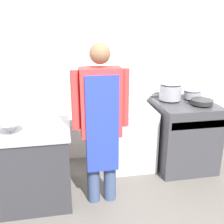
{
  "coord_description": "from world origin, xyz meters",
  "views": [
    {
      "loc": [
        -0.42,
        -1.86,
        1.95
      ],
      "look_at": [
        0.1,
        0.95,
        0.98
      ],
      "focal_mm": 42.0,
      "sensor_mm": 36.0,
      "label": 1
    }
  ],
  "objects_px": {
    "person_cook": "(101,118)",
    "sauce_pot": "(192,93)",
    "stove": "(183,135)",
    "fridge_unit": "(131,138)",
    "saute_pan": "(202,102)",
    "stock_pot": "(170,91)",
    "mixing_bowl": "(10,128)"
  },
  "relations": [
    {
      "from": "fridge_unit",
      "to": "person_cook",
      "type": "distance_m",
      "value": 1.05
    },
    {
      "from": "stove",
      "to": "mixing_bowl",
      "type": "height_order",
      "value": "mixing_bowl"
    },
    {
      "from": "stove",
      "to": "person_cook",
      "type": "distance_m",
      "value": 1.47
    },
    {
      "from": "stove",
      "to": "saute_pan",
      "type": "xyz_separation_m",
      "value": [
        0.15,
        -0.14,
        0.51
      ]
    },
    {
      "from": "stove",
      "to": "saute_pan",
      "type": "bearing_deg",
      "value": -41.82
    },
    {
      "from": "fridge_unit",
      "to": "saute_pan",
      "type": "height_order",
      "value": "saute_pan"
    },
    {
      "from": "saute_pan",
      "to": "sauce_pot",
      "type": "bearing_deg",
      "value": 90.0
    },
    {
      "from": "fridge_unit",
      "to": "saute_pan",
      "type": "relative_size",
      "value": 3.01
    },
    {
      "from": "saute_pan",
      "to": "sauce_pot",
      "type": "height_order",
      "value": "sauce_pot"
    },
    {
      "from": "fridge_unit",
      "to": "person_cook",
      "type": "bearing_deg",
      "value": -126.23
    },
    {
      "from": "saute_pan",
      "to": "stove",
      "type": "bearing_deg",
      "value": 138.18
    },
    {
      "from": "person_cook",
      "to": "sauce_pot",
      "type": "height_order",
      "value": "person_cook"
    },
    {
      "from": "fridge_unit",
      "to": "sauce_pot",
      "type": "distance_m",
      "value": 1.05
    },
    {
      "from": "stove",
      "to": "stock_pot",
      "type": "xyz_separation_m",
      "value": [
        -0.17,
        0.14,
        0.61
      ]
    },
    {
      "from": "stove",
      "to": "stock_pot",
      "type": "relative_size",
      "value": 3.18
    },
    {
      "from": "person_cook",
      "to": "saute_pan",
      "type": "relative_size",
      "value": 6.28
    },
    {
      "from": "mixing_bowl",
      "to": "stove",
      "type": "bearing_deg",
      "value": 12.21
    },
    {
      "from": "person_cook",
      "to": "mixing_bowl",
      "type": "bearing_deg",
      "value": 172.55
    },
    {
      "from": "saute_pan",
      "to": "fridge_unit",
      "type": "bearing_deg",
      "value": 163.59
    },
    {
      "from": "stock_pot",
      "to": "sauce_pot",
      "type": "bearing_deg",
      "value": 0.0
    },
    {
      "from": "mixing_bowl",
      "to": "sauce_pot",
      "type": "height_order",
      "value": "sauce_pot"
    },
    {
      "from": "fridge_unit",
      "to": "mixing_bowl",
      "type": "xyz_separation_m",
      "value": [
        -1.46,
        -0.59,
        0.49
      ]
    },
    {
      "from": "fridge_unit",
      "to": "stock_pot",
      "type": "height_order",
      "value": "stock_pot"
    },
    {
      "from": "mixing_bowl",
      "to": "saute_pan",
      "type": "bearing_deg",
      "value": 8.13
    },
    {
      "from": "fridge_unit",
      "to": "stock_pot",
      "type": "relative_size",
      "value": 2.84
    },
    {
      "from": "mixing_bowl",
      "to": "saute_pan",
      "type": "distance_m",
      "value": 2.35
    },
    {
      "from": "fridge_unit",
      "to": "sauce_pot",
      "type": "relative_size",
      "value": 3.58
    },
    {
      "from": "stove",
      "to": "person_cook",
      "type": "relative_size",
      "value": 0.54
    },
    {
      "from": "stove",
      "to": "fridge_unit",
      "type": "distance_m",
      "value": 0.73
    },
    {
      "from": "stove",
      "to": "person_cook",
      "type": "xyz_separation_m",
      "value": [
        -1.24,
        -0.59,
        0.54
      ]
    },
    {
      "from": "person_cook",
      "to": "saute_pan",
      "type": "height_order",
      "value": "person_cook"
    },
    {
      "from": "mixing_bowl",
      "to": "sauce_pot",
      "type": "xyz_separation_m",
      "value": [
        2.33,
        0.61,
        0.1
      ]
    }
  ]
}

